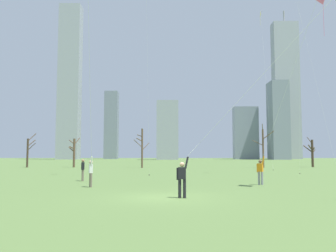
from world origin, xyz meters
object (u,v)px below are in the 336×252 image
Objects in this scene: kite_flyer_midfield_right_pink at (274,130)px; bare_tree_far_right_edge at (28,151)px; distant_kite_low_near_trees_yellow at (262,28)px; bare_tree_right_of_center at (263,146)px; kite_flyer_far_back_red at (90,115)px; bare_tree_center at (312,152)px; kite_flyer_midfield_left_white at (259,91)px; bystander_strolling_midfield at (83,169)px; bare_tree_left_of_center at (142,147)px; bare_tree_leftmost at (74,151)px.

bare_tree_far_right_edge is at bearing 131.61° from kite_flyer_midfield_right_pink.
distant_kite_low_near_trees_yellow reaches higher than bare_tree_right_of_center.
kite_flyer_far_back_red is at bearing -118.80° from bare_tree_right_of_center.
kite_flyer_far_back_red is 11.51m from kite_flyer_midfield_right_pink.
distant_kite_low_near_trees_yellow reaches higher than bare_tree_center.
kite_flyer_midfield_left_white is at bearing -29.86° from kite_flyer_far_back_red.
distant_kite_low_near_trees_yellow is (6.87, 28.56, 17.14)m from kite_flyer_midfield_right_pink.
bare_tree_far_right_edge is 44.87m from bare_tree_center.
distant_kite_low_near_trees_yellow reaches higher than bystander_strolling_midfield.
kite_flyer_midfield_right_pink is 43.47m from bare_tree_far_right_edge.
kite_flyer_midfield_right_pink reaches higher than bare_tree_center.
bare_tree_center is at bearing 7.93° from bare_tree_left_of_center.
kite_flyer_far_back_red reaches higher than bare_tree_right_of_center.
bystander_strolling_midfield is at bearing -129.19° from distant_kite_low_near_trees_yellow.
kite_flyer_midfield_right_pink is 0.52× the size of distant_kite_low_near_trees_yellow.
bare_tree_left_of_center is 18.40m from bare_tree_right_of_center.
bystander_strolling_midfield is 30.26m from bare_tree_leftmost.
distant_kite_low_near_trees_yellow is 25.12m from bare_tree_left_of_center.
bare_tree_left_of_center reaches higher than bare_tree_leftmost.
bare_tree_right_of_center reaches higher than bare_tree_left_of_center.
bare_tree_leftmost is (-10.66, 35.52, -1.72)m from kite_flyer_far_back_red.
bare_tree_right_of_center is 1.35× the size of bare_tree_center.
bare_tree_leftmost is at bearing 171.37° from distant_kite_low_near_trees_yellow.
bare_tree_left_of_center is at bearing 109.72° from kite_flyer_midfield_right_pink.
distant_kite_low_near_trees_yellow is 4.38× the size of bare_tree_far_right_edge.
bare_tree_center is (29.14, 30.33, 1.48)m from bystander_strolling_midfield.
bare_tree_far_right_edge is at bearing 173.71° from distant_kite_low_near_trees_yellow.
kite_flyer_midfield_right_pink is (2.77, 7.43, -1.17)m from kite_flyer_midfield_left_white.
kite_flyer_midfield_left_white reaches higher than kite_flyer_far_back_red.
kite_flyer_midfield_left_white is 3.03× the size of bare_tree_far_right_edge.
bare_tree_left_of_center is at bearing -6.15° from bare_tree_far_right_edge.
kite_flyer_far_back_red is at bearing -73.29° from bare_tree_leftmost.
kite_flyer_midfield_right_pink reaches higher than bare_tree_far_right_edge.
distant_kite_low_near_trees_yellow is 40.25m from bare_tree_far_right_edge.
kite_flyer_midfield_left_white is 44.69m from bare_tree_leftmost.
bare_tree_leftmost is at bearing 167.81° from bare_tree_left_of_center.
distant_kite_low_near_trees_yellow reaches higher than kite_flyer_far_back_red.
bare_tree_far_right_edge is (-35.73, 3.94, -18.11)m from distant_kite_low_near_trees_yellow.
bare_tree_right_of_center is 1.41× the size of bare_tree_leftmost.
bare_tree_left_of_center is 1.09× the size of bare_tree_far_right_edge.
bystander_strolling_midfield is (-1.97, 6.58, -3.33)m from kite_flyer_far_back_red.
kite_flyer_midfield_right_pink reaches higher than bystander_strolling_midfield.
kite_flyer_far_back_red is 33.19m from bare_tree_left_of_center.
bare_tree_right_of_center is 29.34m from bare_tree_leftmost.
bare_tree_leftmost is at bearing 115.30° from kite_flyer_midfield_left_white.
kite_flyer_midfield_left_white is 3.36× the size of bare_tree_center.
bare_tree_right_of_center is (7.43, 31.27, -0.27)m from kite_flyer_midfield_right_pink.
kite_flyer_far_back_red reaches higher than kite_flyer_midfield_right_pink.
kite_flyer_midfield_left_white is at bearing -105.00° from distant_kite_low_near_trees_yellow.
distant_kite_low_near_trees_yellow is at bearing 50.81° from bystander_strolling_midfield.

